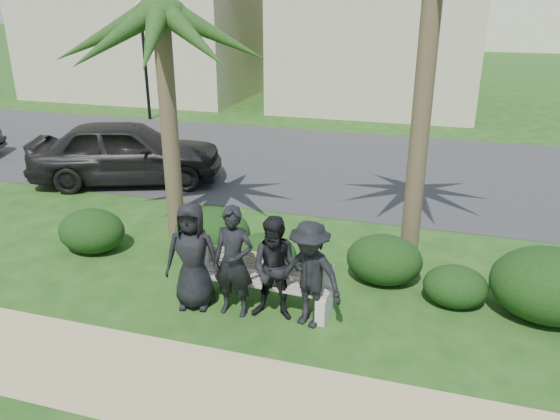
# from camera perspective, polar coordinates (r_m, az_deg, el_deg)

# --- Properties ---
(ground) EXTENTS (160.00, 160.00, 0.00)m
(ground) POSITION_cam_1_polar(r_m,az_deg,el_deg) (8.17, 0.43, -11.18)
(ground) COLOR #184413
(ground) RESTS_ON ground
(footpath) EXTENTS (30.00, 1.60, 0.01)m
(footpath) POSITION_cam_1_polar(r_m,az_deg,el_deg) (6.80, -4.15, -18.96)
(footpath) COLOR tan
(footpath) RESTS_ON ground
(asphalt_street) EXTENTS (160.00, 8.00, 0.01)m
(asphalt_street) POSITION_cam_1_polar(r_m,az_deg,el_deg) (15.38, 8.98, 4.44)
(asphalt_street) COLOR #2D2D30
(asphalt_street) RESTS_ON ground
(stucco_bldg_left) EXTENTS (10.40, 8.40, 7.30)m
(stucco_bldg_left) POSITION_cam_1_polar(r_m,az_deg,el_deg) (28.30, -13.35, 19.28)
(stucco_bldg_left) COLOR #C4B793
(stucco_bldg_left) RESTS_ON ground
(stucco_bldg_right) EXTENTS (8.40, 8.40, 7.30)m
(stucco_bldg_right) POSITION_cam_1_polar(r_m,az_deg,el_deg) (24.80, 10.72, 19.27)
(stucco_bldg_right) COLOR #C4B793
(stucco_bldg_right) RESTS_ON ground
(street_lamp) EXTENTS (0.36, 0.36, 4.29)m
(street_lamp) POSITION_cam_1_polar(r_m,az_deg,el_deg) (21.64, -14.11, 16.85)
(street_lamp) COLOR black
(street_lamp) RESTS_ON ground
(park_bench) EXTENTS (2.18, 0.60, 0.76)m
(park_bench) POSITION_cam_1_polar(r_m,az_deg,el_deg) (8.32, -2.04, -7.80)
(park_bench) COLOR gray
(park_bench) RESTS_ON ground
(man_a) EXTENTS (0.90, 0.67, 1.66)m
(man_a) POSITION_cam_1_polar(r_m,az_deg,el_deg) (8.19, -9.12, -4.76)
(man_a) COLOR black
(man_a) RESTS_ON ground
(man_b) EXTENTS (0.61, 0.40, 1.68)m
(man_b) POSITION_cam_1_polar(r_m,az_deg,el_deg) (7.92, -4.88, -5.40)
(man_b) COLOR black
(man_b) RESTS_ON ground
(man_c) EXTENTS (0.81, 0.65, 1.58)m
(man_c) POSITION_cam_1_polar(r_m,az_deg,el_deg) (7.79, -0.37, -6.21)
(man_c) COLOR black
(man_c) RESTS_ON ground
(man_d) EXTENTS (1.15, 0.86, 1.58)m
(man_d) POSITION_cam_1_polar(r_m,az_deg,el_deg) (7.65, 3.09, -6.76)
(man_d) COLOR black
(man_d) RESTS_ON ground
(hedge_a) EXTENTS (1.24, 1.03, 0.81)m
(hedge_a) POSITION_cam_1_polar(r_m,az_deg,el_deg) (10.63, -19.09, -1.96)
(hedge_a) COLOR black
(hedge_a) RESTS_ON ground
(hedge_b) EXTENTS (1.40, 1.16, 0.91)m
(hedge_b) POSITION_cam_1_polar(r_m,az_deg,el_deg) (9.94, -7.08, -2.17)
(hedge_b) COLOR black
(hedge_b) RESTS_ON ground
(hedge_c) EXTENTS (1.07, 0.88, 0.70)m
(hedge_c) POSITION_cam_1_polar(r_m,az_deg,el_deg) (9.29, -1.51, -4.49)
(hedge_c) COLOR black
(hedge_c) RESTS_ON ground
(hedge_d) EXTENTS (1.24, 1.03, 0.81)m
(hedge_d) POSITION_cam_1_polar(r_m,az_deg,el_deg) (9.14, 10.85, -4.96)
(hedge_d) COLOR black
(hedge_d) RESTS_ON ground
(hedge_e) EXTENTS (0.97, 0.80, 0.63)m
(hedge_e) POSITION_cam_1_polar(r_m,az_deg,el_deg) (8.77, 17.87, -7.49)
(hedge_e) COLOR black
(hedge_e) RESTS_ON ground
(hedge_f) EXTENTS (1.68, 1.39, 1.10)m
(hedge_f) POSITION_cam_1_polar(r_m,az_deg,el_deg) (8.84, 26.42, -6.85)
(hedge_f) COLOR black
(hedge_f) RESTS_ON ground
(palm_left) EXTENTS (3.00, 3.00, 5.05)m
(palm_left) POSITION_cam_1_polar(r_m,az_deg,el_deg) (10.08, -12.33, 19.19)
(palm_left) COLOR brown
(palm_left) RESTS_ON ground
(car_a) EXTENTS (5.04, 3.40, 1.59)m
(car_a) POSITION_cam_1_polar(r_m,az_deg,el_deg) (14.23, -15.68, 5.88)
(car_a) COLOR black
(car_a) RESTS_ON ground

